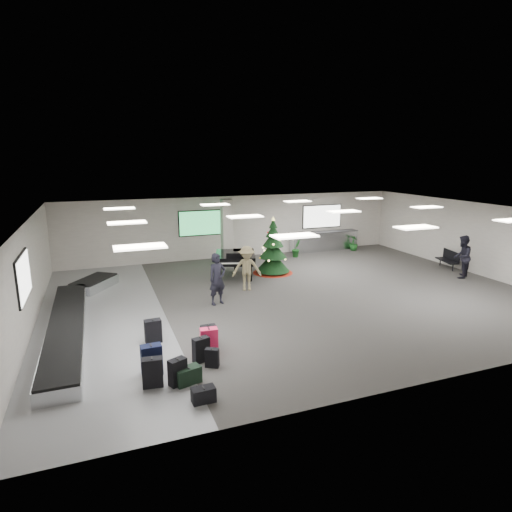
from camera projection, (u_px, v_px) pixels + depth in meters
name	position (u px, v px, depth m)	size (l,w,h in m)	color
ground	(295.00, 295.00, 16.42)	(18.00, 18.00, 0.00)	#343330
room_envelope	(279.00, 233.00, 16.37)	(18.02, 14.02, 3.21)	#B9B1A9
baggage_carousel	(73.00, 317.00, 13.61)	(2.28, 9.71, 0.43)	silver
service_counter	(324.00, 241.00, 24.07)	(4.05, 0.65, 1.08)	silver
suitcase_0	(178.00, 372.00, 9.93)	(0.47, 0.38, 0.66)	black
suitcase_1	(201.00, 350.00, 11.05)	(0.47, 0.33, 0.68)	black
pink_suitcase	(209.00, 341.00, 11.47)	(0.49, 0.31, 0.75)	#F41F51
suitcase_3	(209.00, 336.00, 11.96)	(0.41, 0.23, 0.64)	black
navy_suitcase	(152.00, 360.00, 10.38)	(0.51, 0.31, 0.78)	black
suitcase_5	(153.00, 372.00, 9.84)	(0.49, 0.31, 0.72)	black
green_duffel	(188.00, 375.00, 10.01)	(0.66, 0.45, 0.42)	black
suitcase_7	(212.00, 358.00, 10.79)	(0.38, 0.32, 0.51)	black
suitcase_8	(153.00, 331.00, 12.19)	(0.48, 0.29, 0.71)	black
black_duffel	(203.00, 395.00, 9.26)	(0.52, 0.31, 0.35)	black
christmas_tree	(273.00, 254.00, 19.37)	(1.82, 1.82, 2.59)	maroon
grand_piano	(235.00, 258.00, 18.69)	(2.21, 2.55, 1.23)	black
bench	(449.00, 258.00, 20.26)	(0.76, 1.42, 0.85)	black
traveler_a	(217.00, 279.00, 15.24)	(0.68, 0.45, 1.87)	black
traveler_b	(247.00, 268.00, 16.87)	(1.15, 0.66, 1.78)	#8A7C55
traveler_bench	(462.00, 257.00, 18.58)	(0.91, 0.71, 1.88)	black
potted_plant_left	(296.00, 248.00, 22.52)	(0.51, 0.41, 0.92)	#15431B
potted_plant_right	(354.00, 243.00, 24.10)	(0.48, 0.48, 0.85)	#15431B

